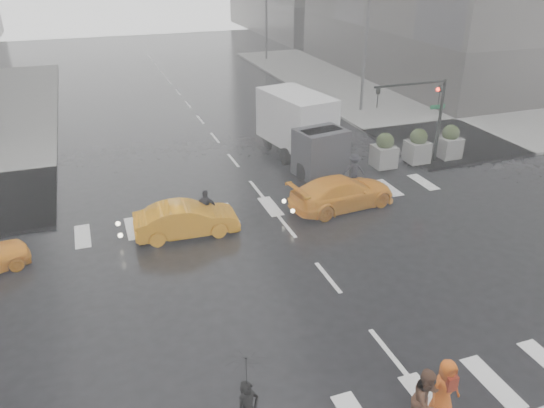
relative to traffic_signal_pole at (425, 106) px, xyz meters
name	(u,v)px	position (x,y,z in m)	size (l,w,h in m)	color
ground	(328,277)	(-9.01, -8.01, -3.22)	(120.00, 120.00, 0.00)	black
sidewalk_ne	(466,102)	(10.49, 9.49, -3.14)	(35.00, 35.00, 0.15)	slate
road_markings	(328,277)	(-9.01, -8.01, -3.21)	(18.00, 48.00, 0.01)	silver
traffic_signal_pole	(425,106)	(0.00, 0.00, 0.00)	(4.45, 0.42, 4.50)	black
street_lamp_near	(364,39)	(1.86, 9.99, 1.73)	(2.15, 0.22, 9.00)	#59595B
street_lamp_far	(265,9)	(1.86, 29.99, 1.73)	(2.15, 0.22, 9.00)	#59595B
planter_west	(384,151)	(-2.01, 0.19, -2.23)	(1.10, 1.10, 1.80)	slate
planter_mid	(418,147)	(-0.01, 0.19, -2.23)	(1.10, 1.10, 1.80)	slate
planter_east	(449,142)	(1.99, 0.19, -2.23)	(1.10, 1.10, 1.80)	slate
pedestrian_black	(247,385)	(-13.64, -13.44, -1.60)	(1.22, 1.23, 2.43)	black
pedestrian_brown	(426,400)	(-9.62, -14.59, -2.34)	(0.85, 0.66, 1.75)	#482919
pedestrian_orange	(445,388)	(-8.95, -14.40, -2.39)	(0.81, 0.53, 1.64)	#CC4E0E
pedestrian_far_a	(206,208)	(-12.07, -2.71, -2.44)	(0.91, 0.56, 1.56)	black
pedestrian_far_b	(354,170)	(-4.43, -1.12, -2.42)	(1.02, 0.57, 1.58)	black
taxi_mid	(186,220)	(-13.02, -3.28, -2.54)	(1.43, 4.11, 1.35)	orange
taxi_rear	(342,192)	(-6.04, -3.13, -2.51)	(1.98, 4.30, 1.41)	orange
box_truck	(302,128)	(-5.50, 2.79, -1.38)	(2.43, 6.48, 3.44)	silver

